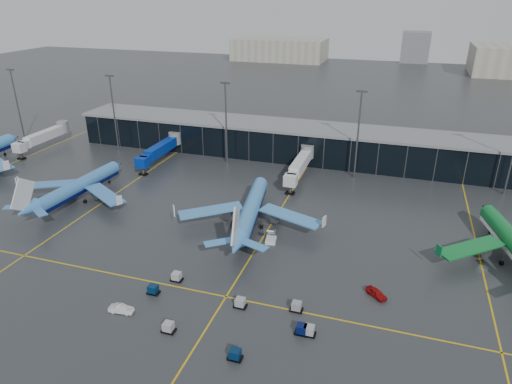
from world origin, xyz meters
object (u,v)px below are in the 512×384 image
(mobile_airstair, at_px, (271,238))
(service_van_red, at_px, (376,293))
(service_van_white, at_px, (121,309))
(airliner_arkefly, at_px, (79,178))
(airliner_klm_near, at_px, (251,200))
(baggage_carts, at_px, (233,313))

(mobile_airstair, relative_size, service_van_red, 0.82)
(service_van_white, bearing_deg, service_van_red, -73.12)
(airliner_arkefly, xyz_separation_m, service_van_white, (36.18, -37.12, -5.22))
(airliner_arkefly, distance_m, mobile_airstair, 54.45)
(airliner_klm_near, relative_size, baggage_carts, 1.29)
(airliner_arkefly, relative_size, airliner_klm_near, 0.96)
(mobile_airstair, xyz_separation_m, service_van_white, (-17.67, -30.86, -0.06))
(service_van_red, bearing_deg, airliner_klm_near, 97.53)
(baggage_carts, bearing_deg, mobile_airstair, 92.08)
(mobile_airstair, bearing_deg, airliner_arkefly, 164.68)
(service_van_white, bearing_deg, baggage_carts, -82.44)
(airliner_klm_near, height_order, baggage_carts, airliner_klm_near)
(mobile_airstair, bearing_deg, airliner_klm_near, 126.81)
(airliner_arkefly, height_order, service_van_white, airliner_arkefly)
(baggage_carts, xyz_separation_m, service_van_white, (-18.62, -4.71, -0.05))
(baggage_carts, bearing_deg, service_van_red, 30.35)
(airliner_klm_near, xyz_separation_m, service_van_white, (-10.89, -37.52, -5.49))
(airliner_arkefly, bearing_deg, service_van_red, -10.38)
(service_van_red, height_order, service_van_white, service_van_red)
(airliner_arkefly, xyz_separation_m, baggage_carts, (54.79, -32.41, -5.16))
(airliner_arkefly, height_order, baggage_carts, airliner_arkefly)
(airliner_arkefly, xyz_separation_m, service_van_red, (77.33, -19.22, -5.20))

